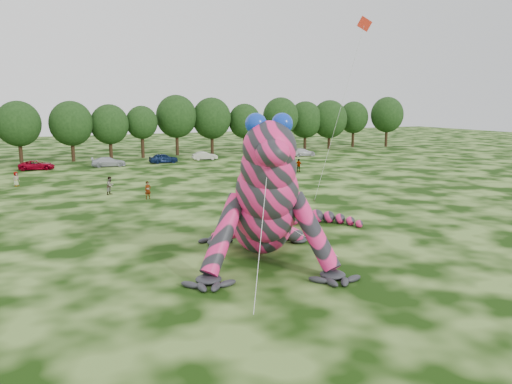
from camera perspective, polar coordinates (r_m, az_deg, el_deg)
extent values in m
plane|color=#16330A|center=(33.07, 7.50, -6.25)|extent=(240.00, 240.00, 0.00)
cube|color=red|center=(45.05, 12.31, 18.26)|extent=(1.62, 0.73, 1.17)
cylinder|color=silver|center=(45.75, 9.33, 8.32)|extent=(0.02, 0.02, 16.44)
cylinder|color=#382314|center=(47.85, 6.67, -0.90)|extent=(0.08, 0.08, 0.24)
imported|color=maroon|center=(75.58, -23.77, 2.82)|extent=(4.99, 2.86, 1.31)
imported|color=#B5B9C0|center=(75.77, -16.50, 3.33)|extent=(4.98, 2.36, 1.40)
imported|color=#0E1E44|center=(78.18, -10.53, 3.81)|extent=(4.39, 1.83, 1.49)
imported|color=beige|center=(81.51, -5.89, 4.14)|extent=(4.16, 1.83, 1.33)
imported|color=#262628|center=(83.61, 1.35, 4.39)|extent=(5.32, 2.60, 1.45)
imported|color=silver|center=(86.91, 5.33, 4.54)|extent=(4.68, 1.93, 1.35)
imported|color=gray|center=(65.73, 0.21, 2.96)|extent=(1.15, 1.40, 1.89)
imported|color=gray|center=(67.72, 4.91, 3.07)|extent=(0.96, 1.05, 1.73)
imported|color=gray|center=(48.87, 2.55, 0.22)|extent=(1.36, 1.44, 1.62)
imported|color=gray|center=(62.03, -25.74, 1.35)|extent=(0.91, 0.93, 1.62)
imported|color=gray|center=(52.90, -16.32, 0.71)|extent=(1.13, 1.13, 1.85)
imported|color=gray|center=(49.60, -12.25, 0.21)|extent=(0.71, 0.55, 1.74)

